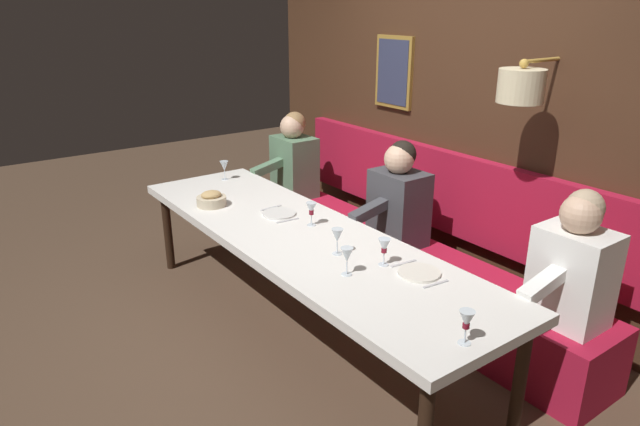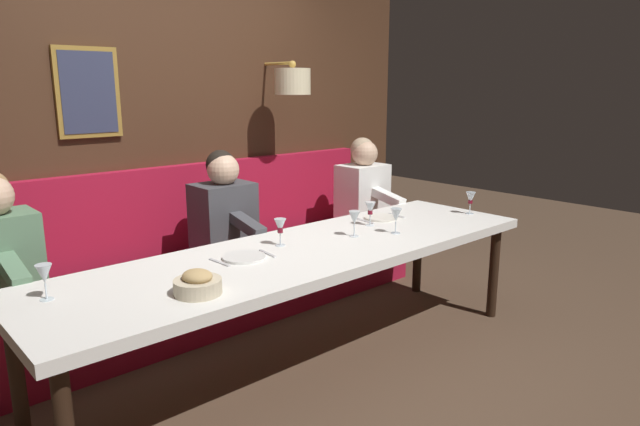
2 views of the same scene
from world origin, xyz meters
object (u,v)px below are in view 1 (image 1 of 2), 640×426
(wine_glass_0, at_px, (224,166))
(wine_glass_4, at_px, (337,236))
(bread_bowl, at_px, (211,199))
(diner_nearest, at_px, (574,263))
(diner_near, at_px, (398,197))
(wine_glass_3, at_px, (467,321))
(wine_glass_1, at_px, (311,209))
(diner_middle, at_px, (294,158))
(dining_table, at_px, (300,241))
(wine_glass_2, at_px, (347,256))
(wine_glass_5, at_px, (384,247))

(wine_glass_0, distance_m, wine_glass_4, 1.79)
(bread_bowl, bearing_deg, diner_nearest, -63.67)
(diner_near, height_order, wine_glass_3, diner_near)
(wine_glass_1, bearing_deg, diner_near, -5.69)
(diner_nearest, height_order, wine_glass_1, diner_nearest)
(diner_middle, relative_size, bread_bowl, 3.60)
(diner_nearest, bearing_deg, wine_glass_0, 104.62)
(bread_bowl, bearing_deg, diner_middle, 26.93)
(wine_glass_0, bearing_deg, diner_middle, 2.04)
(wine_glass_1, distance_m, wine_glass_4, 0.50)
(dining_table, relative_size, wine_glass_3, 19.54)
(wine_glass_2, xyz_separation_m, wine_glass_3, (0.00, -0.84, -0.00))
(diner_nearest, bearing_deg, wine_glass_4, 131.42)
(wine_glass_0, distance_m, wine_glass_5, 2.06)
(diner_near, distance_m, wine_glass_5, 1.02)
(wine_glass_1, height_order, wine_glass_4, same)
(wine_glass_1, height_order, wine_glass_2, same)
(diner_nearest, xyz_separation_m, wine_glass_1, (-0.74, 1.48, 0.04))
(dining_table, height_order, wine_glass_2, wine_glass_2)
(diner_near, xyz_separation_m, wine_glass_1, (-0.74, 0.07, 0.04))
(diner_nearest, xyz_separation_m, wine_glass_3, (-1.01, -0.09, 0.04))
(wine_glass_0, bearing_deg, wine_glass_4, -95.01)
(wine_glass_2, height_order, wine_glass_4, same)
(diner_middle, distance_m, wine_glass_1, 1.52)
(diner_near, distance_m, bread_bowl, 1.39)
(wine_glass_1, bearing_deg, bread_bowl, 115.97)
(dining_table, xyz_separation_m, diner_near, (0.88, 0.00, 0.13))
(diner_nearest, xyz_separation_m, wine_glass_0, (-0.73, 2.78, 0.04))
(bread_bowl, bearing_deg, dining_table, -74.85)
(wine_glass_4, bearing_deg, dining_table, 90.01)
(diner_middle, xyz_separation_m, wine_glass_2, (-1.01, -2.06, 0.04))
(wine_glass_3, bearing_deg, diner_nearest, 5.29)
(diner_nearest, distance_m, wine_glass_4, 1.33)
(diner_middle, distance_m, bread_bowl, 1.25)
(diner_nearest, xyz_separation_m, wine_glass_2, (-1.01, 0.75, 0.04))
(wine_glass_1, xyz_separation_m, wine_glass_5, (-0.02, -0.75, 0.00))
(dining_table, xyz_separation_m, bread_bowl, (-0.23, 0.84, 0.10))
(wine_glass_1, bearing_deg, wine_glass_2, -110.49)
(dining_table, distance_m, diner_middle, 1.67)
(diner_middle, xyz_separation_m, wine_glass_0, (-0.73, -0.03, 0.04))
(dining_table, height_order, wine_glass_0, wine_glass_0)
(wine_glass_0, bearing_deg, wine_glass_1, -90.47)
(wine_glass_2, bearing_deg, diner_nearest, -36.59)
(wine_glass_4, distance_m, bread_bowl, 1.27)
(wine_glass_5, bearing_deg, wine_glass_4, 114.15)
(wine_glass_0, bearing_deg, wine_glass_5, -90.87)
(bread_bowl, bearing_deg, wine_glass_4, -79.59)
(diner_near, distance_m, wine_glass_0, 1.56)
(diner_near, relative_size, wine_glass_3, 4.82)
(wine_glass_3, bearing_deg, diner_near, 56.06)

